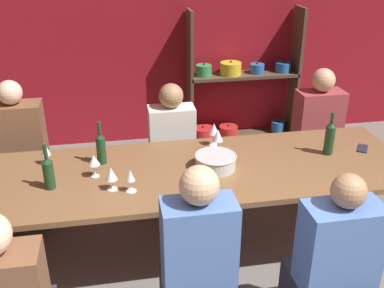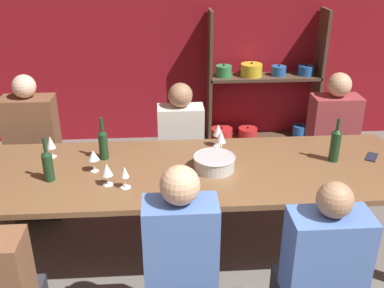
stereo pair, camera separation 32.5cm
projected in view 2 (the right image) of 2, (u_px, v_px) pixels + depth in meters
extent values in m
cube|color=maroon|center=(192.00, 27.00, 5.09)|extent=(8.80, 0.06, 2.70)
cube|color=#4C3828|center=(210.00, 80.00, 5.16)|extent=(0.04, 0.30, 1.56)
cube|color=#4C3828|center=(318.00, 78.00, 5.24)|extent=(0.04, 0.30, 1.56)
cube|color=#4C3828|center=(260.00, 139.00, 5.53)|extent=(1.28, 0.30, 0.04)
cylinder|color=red|center=(222.00, 133.00, 5.46)|extent=(0.26, 0.26, 0.13)
sphere|color=black|center=(222.00, 128.00, 5.43)|extent=(0.02, 0.02, 0.02)
cylinder|color=red|center=(248.00, 133.00, 5.48)|extent=(0.23, 0.23, 0.12)
sphere|color=black|center=(248.00, 127.00, 5.45)|extent=(0.02, 0.02, 0.02)
cylinder|color=#235BAD|center=(299.00, 131.00, 5.52)|extent=(0.17, 0.17, 0.14)
sphere|color=black|center=(300.00, 125.00, 5.48)|extent=(0.02, 0.02, 0.02)
cube|color=#4C3828|center=(265.00, 77.00, 5.20)|extent=(1.28, 0.30, 0.04)
cylinder|color=#338447|center=(224.00, 71.00, 5.13)|extent=(0.18, 0.18, 0.13)
sphere|color=black|center=(224.00, 65.00, 5.10)|extent=(0.02, 0.02, 0.02)
cylinder|color=gold|center=(251.00, 70.00, 5.15)|extent=(0.25, 0.25, 0.14)
sphere|color=black|center=(252.00, 63.00, 5.11)|extent=(0.02, 0.02, 0.02)
cylinder|color=#235BAD|center=(279.00, 71.00, 5.18)|extent=(0.17, 0.17, 0.11)
sphere|color=black|center=(279.00, 65.00, 5.15)|extent=(0.02, 0.02, 0.02)
cylinder|color=#235BAD|center=(306.00, 70.00, 5.19)|extent=(0.19, 0.19, 0.11)
sphere|color=black|center=(306.00, 64.00, 5.17)|extent=(0.02, 0.02, 0.02)
cube|color=brown|center=(193.00, 171.00, 3.24)|extent=(3.18, 1.02, 0.04)
cube|color=brown|center=(7.00, 194.00, 3.69)|extent=(0.08, 0.08, 0.73)
cube|color=brown|center=(363.00, 181.00, 3.88)|extent=(0.08, 0.08, 0.73)
cylinder|color=#B7BABC|center=(215.00, 163.00, 3.20)|extent=(0.29, 0.29, 0.10)
torus|color=#B7BABC|center=(215.00, 157.00, 3.18)|extent=(0.30, 0.30, 0.01)
cylinder|color=#19381E|center=(103.00, 146.00, 3.33)|extent=(0.07, 0.07, 0.20)
cone|color=#19381E|center=(102.00, 132.00, 3.28)|extent=(0.07, 0.07, 0.03)
cylinder|color=#19381E|center=(101.00, 124.00, 3.26)|extent=(0.03, 0.03, 0.09)
cylinder|color=#19381E|center=(48.00, 168.00, 3.04)|extent=(0.07, 0.07, 0.19)
cone|color=#19381E|center=(46.00, 153.00, 2.99)|extent=(0.07, 0.07, 0.03)
cylinder|color=#19381E|center=(45.00, 144.00, 2.97)|extent=(0.03, 0.03, 0.09)
cylinder|color=#19381E|center=(335.00, 147.00, 3.30)|extent=(0.07, 0.07, 0.23)
cone|color=#19381E|center=(337.00, 131.00, 3.24)|extent=(0.07, 0.07, 0.03)
cylinder|color=#19381E|center=(338.00, 124.00, 3.22)|extent=(0.03, 0.03, 0.08)
cylinder|color=white|center=(126.00, 187.00, 2.99)|extent=(0.07, 0.07, 0.00)
cylinder|color=white|center=(125.00, 182.00, 2.97)|extent=(0.01, 0.01, 0.08)
cone|color=white|center=(125.00, 172.00, 2.94)|extent=(0.06, 0.06, 0.08)
cylinder|color=white|center=(218.00, 146.00, 3.57)|extent=(0.07, 0.07, 0.00)
cylinder|color=white|center=(218.00, 140.00, 3.55)|extent=(0.01, 0.01, 0.09)
cone|color=white|center=(218.00, 130.00, 3.52)|extent=(0.08, 0.08, 0.09)
cylinder|color=maroon|center=(218.00, 133.00, 3.52)|extent=(0.05, 0.05, 0.04)
cylinder|color=white|center=(108.00, 184.00, 3.02)|extent=(0.07, 0.07, 0.00)
cylinder|color=white|center=(108.00, 180.00, 3.01)|extent=(0.01, 0.01, 0.07)
cone|color=white|center=(107.00, 169.00, 2.97)|extent=(0.08, 0.08, 0.09)
cylinder|color=maroon|center=(107.00, 172.00, 2.98)|extent=(0.04, 0.04, 0.03)
cylinder|color=white|center=(95.00, 171.00, 3.19)|extent=(0.06, 0.06, 0.00)
cylinder|color=white|center=(94.00, 165.00, 3.17)|extent=(0.01, 0.01, 0.09)
cone|color=white|center=(93.00, 155.00, 3.14)|extent=(0.08, 0.08, 0.07)
cylinder|color=white|center=(220.00, 151.00, 3.48)|extent=(0.07, 0.07, 0.00)
cylinder|color=white|center=(220.00, 147.00, 3.46)|extent=(0.01, 0.01, 0.08)
cone|color=white|center=(221.00, 136.00, 3.43)|extent=(0.08, 0.08, 0.10)
cylinder|color=beige|center=(221.00, 139.00, 3.44)|extent=(0.04, 0.04, 0.04)
cylinder|color=white|center=(53.00, 157.00, 3.40)|extent=(0.06, 0.06, 0.00)
cylinder|color=white|center=(52.00, 152.00, 3.38)|extent=(0.01, 0.01, 0.07)
cone|color=white|center=(50.00, 142.00, 3.35)|extent=(0.07, 0.07, 0.10)
cube|color=#1E2338|center=(372.00, 157.00, 3.39)|extent=(0.14, 0.16, 0.01)
cube|color=#4C70B7|center=(326.00, 256.00, 2.50)|extent=(0.45, 0.25, 0.54)
sphere|color=#9E7556|center=(335.00, 200.00, 2.34)|extent=(0.20, 0.20, 0.20)
cube|color=#2D2D38|center=(181.00, 179.00, 4.21)|extent=(0.40, 0.51, 0.44)
cube|color=silver|center=(181.00, 133.00, 4.01)|extent=(0.40, 0.22, 0.50)
sphere|color=#9E7556|center=(180.00, 95.00, 3.86)|extent=(0.21, 0.21, 0.21)
cube|color=#2D2D38|center=(327.00, 170.00, 4.35)|extent=(0.43, 0.54, 0.46)
cube|color=#99383D|center=(334.00, 123.00, 4.14)|extent=(0.43, 0.24, 0.52)
sphere|color=tan|center=(339.00, 85.00, 3.99)|extent=(0.22, 0.22, 0.22)
cube|color=#4C70B7|center=(181.00, 248.00, 2.52)|extent=(0.41, 0.23, 0.60)
sphere|color=tan|center=(180.00, 185.00, 2.34)|extent=(0.22, 0.22, 0.22)
cube|color=#2D2D38|center=(40.00, 183.00, 4.12)|extent=(0.44, 0.56, 0.46)
cube|color=brown|center=(31.00, 130.00, 3.90)|extent=(0.44, 0.24, 0.60)
sphere|color=beige|center=(24.00, 86.00, 3.73)|extent=(0.20, 0.20, 0.20)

